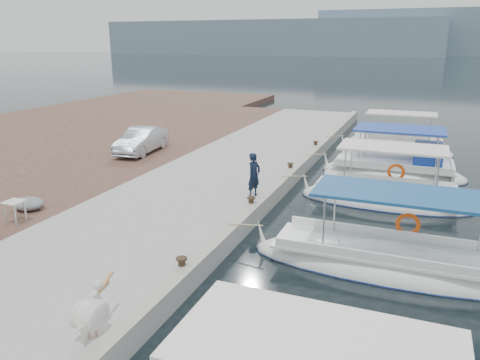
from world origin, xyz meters
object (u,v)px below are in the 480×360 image
Objects in this scene: fishing_caique_d at (395,172)px; parked_car at (142,140)px; fishing_caique_c at (384,200)px; fishing_caique_b at (391,266)px; fisherman at (254,175)px; fishing_caique_e at (395,151)px; pelican at (91,313)px.

parked_car is at bearing -170.64° from fishing_caique_d.
fishing_caique_c is at bearing -91.66° from fishing_caique_d.
fishing_caique_c is (-0.68, 5.59, 0.00)m from fishing_caique_b.
fishing_caique_c is 3.92× the size of fisherman.
fishing_caique_e is (-0.18, 8.94, 0.00)m from fishing_caique_c.
fisherman is (0.01, 9.06, 0.28)m from pelican.
fishing_caique_d is 4.76× the size of pelican.
fishing_caique_b is 4.76× the size of fisherman.
fishing_caique_b is at bearing -86.61° from fishing_caique_e.
pelican is at bearing -130.36° from fishing_caique_b.
fishing_caique_e is (-0.29, 4.88, -0.07)m from fishing_caique_d.
fishing_caique_b and fishing_caique_e have the same top height.
fishing_caique_e is 4.48× the size of pelican.
fishing_caique_b is 2.03× the size of parked_car.
fishing_caique_e is (-0.86, 14.53, 0.00)m from fishing_caique_b.
fishing_caique_c is 4.06m from fishing_caique_d.
fishing_caique_b is at bearing 49.64° from pelican.
fishing_caique_e reaches higher than pelican.
fishing_caique_c is 12.29m from parked_car.
fishing_caique_b is 5.76× the size of pelican.
fisherman is (-4.51, -6.56, 1.12)m from fishing_caique_d.
fishing_caique_e is 12.25m from fisherman.
fishing_caique_d is 8.04m from fisherman.
parked_car is at bearing -149.92° from fishing_caique_e.
fishing_caique_c is 1.68× the size of parked_car.
fisherman is at bearing -124.48° from fishing_caique_d.
fishing_caique_d is 4.89m from fishing_caique_e.
fisherman is at bearing 148.68° from fishing_caique_b.
fishing_caique_b and fishing_caique_c have the same top height.
fishing_caique_d is 1.68× the size of parked_car.
fishing_caique_b reaches higher than parked_car.
fishing_caique_e is at bearing 93.39° from fishing_caique_b.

